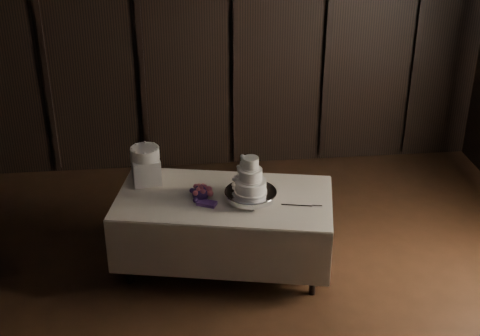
% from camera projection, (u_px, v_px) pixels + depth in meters
% --- Properties ---
extents(room, '(6.08, 7.08, 3.08)m').
position_uv_depth(room, '(285.00, 193.00, 4.73)').
color(room, black).
rests_on(room, ground).
extents(display_table, '(2.16, 1.43, 0.76)m').
position_uv_depth(display_table, '(224.00, 228.00, 6.34)').
color(display_table, white).
rests_on(display_table, ground).
extents(cake_stand, '(0.51, 0.51, 0.09)m').
position_uv_depth(cake_stand, '(250.00, 196.00, 6.10)').
color(cake_stand, silver).
rests_on(cake_stand, display_table).
extents(wedding_cake, '(0.33, 0.29, 0.34)m').
position_uv_depth(wedding_cake, '(248.00, 179.00, 6.00)').
color(wedding_cake, white).
rests_on(wedding_cake, cake_stand).
extents(bouquet, '(0.41, 0.46, 0.18)m').
position_uv_depth(bouquet, '(200.00, 193.00, 6.12)').
color(bouquet, '#B84B65').
rests_on(bouquet, display_table).
extents(box_pedestal, '(0.29, 0.29, 0.25)m').
position_uv_depth(box_pedestal, '(146.00, 170.00, 6.39)').
color(box_pedestal, white).
rests_on(box_pedestal, display_table).
extents(small_cake, '(0.32, 0.32, 0.11)m').
position_uv_depth(small_cake, '(145.00, 153.00, 6.31)').
color(small_cake, white).
rests_on(small_cake, box_pedestal).
extents(cake_knife, '(0.37, 0.10, 0.01)m').
position_uv_depth(cake_knife, '(297.00, 205.00, 6.03)').
color(cake_knife, silver).
rests_on(cake_knife, display_table).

